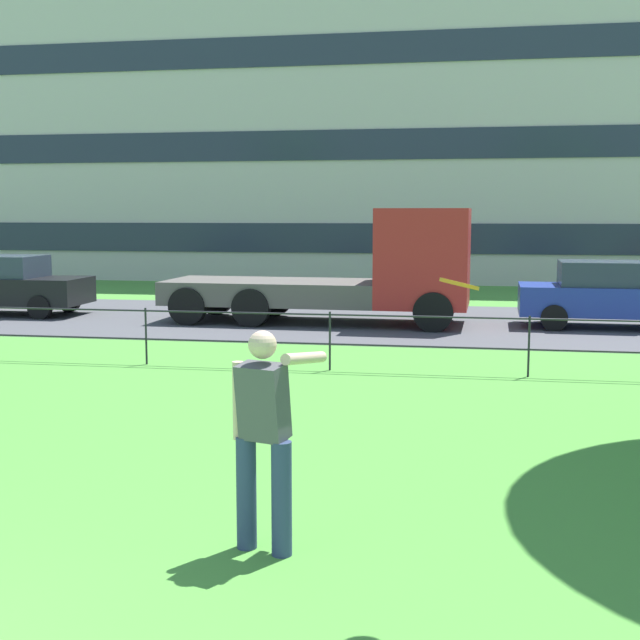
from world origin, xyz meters
name	(u,v)px	position (x,y,z in m)	size (l,w,h in m)	color
street_strip	(308,320)	(0.00, 17.45, 0.00)	(80.00, 7.74, 0.01)	#4C4C51
park_fence	(236,329)	(0.00, 10.91, 0.66)	(29.49, 0.04, 1.00)	#232328
person_thrower	(264,433)	(2.39, 3.21, 0.95)	(0.67, 0.74, 1.76)	navy
frisbee	(459,284)	(3.87, 2.66, 2.18)	(0.34, 0.34, 0.09)	orange
car_black_far_left	(9,285)	(-7.92, 17.24, 0.78)	(4.02, 1.85, 1.54)	black
flatbed_truck_right	(362,273)	(1.39, 17.02, 1.22)	(7.36, 2.59, 2.75)	#B22323
car_blue_left	(606,294)	(7.05, 17.29, 0.78)	(4.04, 1.89, 1.54)	#233899
apartment_building_background	(276,110)	(-4.47, 33.45, 7.03)	(39.76, 10.53, 14.06)	beige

